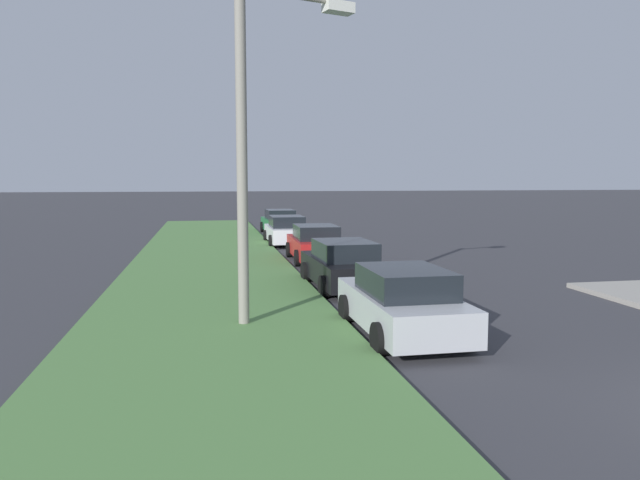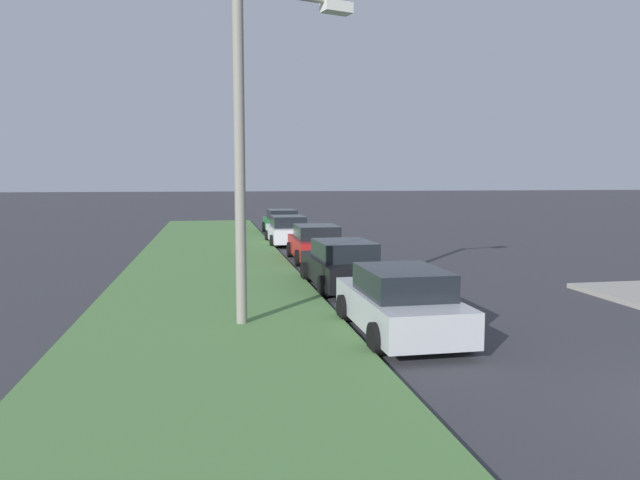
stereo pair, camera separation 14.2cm
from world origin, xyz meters
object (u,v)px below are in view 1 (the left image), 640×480
parked_car_black (343,265)px  parked_car_red (315,244)px  parked_car_silver (402,302)px  streetlight (257,130)px  parked_car_green (280,222)px  parked_car_white (286,231)px

parked_car_black → parked_car_red: bearing=-4.0°
parked_car_silver → streetlight: bearing=64.9°
parked_car_green → parked_car_black: bearing=177.8°
parked_car_white → parked_car_green: size_ratio=0.99×
streetlight → parked_car_white: bearing=-9.8°
parked_car_green → streetlight: size_ratio=0.58×
parked_car_black → streetlight: size_ratio=0.58×
parked_car_silver → parked_car_white: same height
parked_car_black → parked_car_green: 18.29m
parked_car_silver → parked_car_white: size_ratio=1.00×
parked_car_silver → parked_car_green: (23.83, -0.29, 0.00)m
parked_car_red → parked_car_white: 6.16m
parked_car_red → streetlight: streetlight is taller
parked_car_white → streetlight: streetlight is taller
parked_car_red → parked_car_green: bearing=0.6°
parked_car_red → parked_car_white: size_ratio=1.00×
parked_car_red → parked_car_green: same height
parked_car_black → parked_car_green: size_ratio=1.00×
parked_car_white → streetlight: bearing=170.4°
parked_car_silver → parked_car_green: 23.83m
parked_car_black → parked_car_green: (18.29, -0.29, 0.00)m
parked_car_white → parked_car_red: bearing=-176.4°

